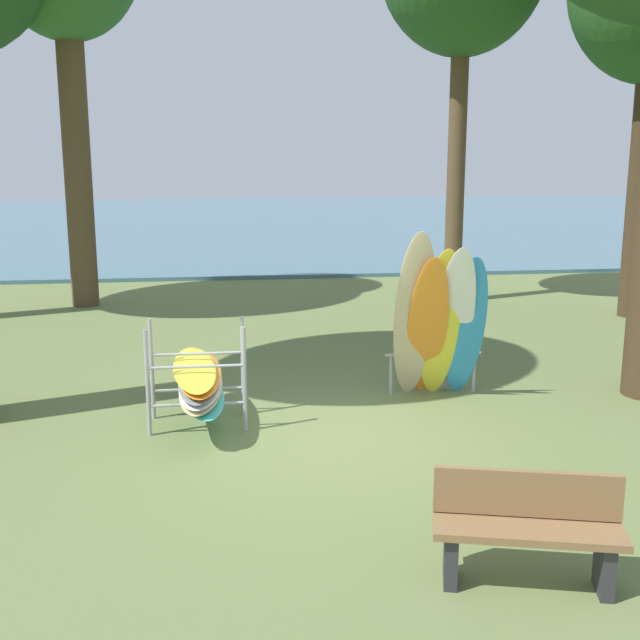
# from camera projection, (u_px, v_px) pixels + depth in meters

# --- Properties ---
(ground_plane) EXTENTS (80.00, 80.00, 0.00)m
(ground_plane) POSITION_uv_depth(u_px,v_px,m) (332.00, 436.00, 9.03)
(ground_plane) COLOR olive
(lake_water) EXTENTS (80.00, 36.00, 0.10)m
(lake_water) POSITION_uv_depth(u_px,v_px,m) (243.00, 220.00, 37.77)
(lake_water) COLOR #477084
(lake_water) RESTS_ON ground
(leaning_board_pile) EXTENTS (1.31, 1.00, 2.28)m
(leaning_board_pile) POSITION_uv_depth(u_px,v_px,m) (439.00, 324.00, 10.15)
(leaning_board_pile) COLOR #C6B289
(leaning_board_pile) RESTS_ON ground
(board_storage_rack) EXTENTS (1.15, 2.13, 1.25)m
(board_storage_rack) POSITION_uv_depth(u_px,v_px,m) (200.00, 380.00, 9.30)
(board_storage_rack) COLOR #9EA0A5
(board_storage_rack) RESTS_ON ground
(park_bench) EXTENTS (1.46, 0.76, 0.85)m
(park_bench) POSITION_uv_depth(u_px,v_px,m) (527.00, 527.00, 5.85)
(park_bench) COLOR #2D2D33
(park_bench) RESTS_ON ground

